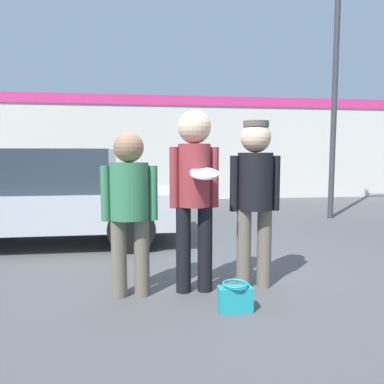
{
  "coord_description": "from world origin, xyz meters",
  "views": [
    {
      "loc": [
        -0.72,
        -4.02,
        1.38
      ],
      "look_at": [
        -0.19,
        -0.19,
        1.0
      ],
      "focal_mm": 35.0,
      "sensor_mm": 36.0,
      "label": 1
    }
  ],
  "objects_px": {
    "shrub": "(64,183)",
    "handbag": "(235,297)",
    "person_right": "(255,188)",
    "parked_car_near": "(45,196)",
    "street_lamp": "(348,32)",
    "person_left": "(130,200)",
    "person_middle_with_frisbee": "(194,184)"
  },
  "relations": [
    {
      "from": "person_right",
      "to": "shrub",
      "type": "height_order",
      "value": "person_right"
    },
    {
      "from": "person_middle_with_frisbee",
      "to": "handbag",
      "type": "xyz_separation_m",
      "value": [
        0.29,
        -0.54,
        -0.97
      ]
    },
    {
      "from": "street_lamp",
      "to": "handbag",
      "type": "distance_m",
      "value": 6.99
    },
    {
      "from": "person_middle_with_frisbee",
      "to": "shrub",
      "type": "relative_size",
      "value": 1.5
    },
    {
      "from": "person_right",
      "to": "street_lamp",
      "type": "height_order",
      "value": "street_lamp"
    },
    {
      "from": "person_middle_with_frisbee",
      "to": "shrub",
      "type": "bearing_deg",
      "value": 110.28
    },
    {
      "from": "person_left",
      "to": "parked_car_near",
      "type": "xyz_separation_m",
      "value": [
        -1.4,
        2.55,
        -0.21
      ]
    },
    {
      "from": "person_middle_with_frisbee",
      "to": "person_left",
      "type": "bearing_deg",
      "value": -176.28
    },
    {
      "from": "shrub",
      "to": "handbag",
      "type": "xyz_separation_m",
      "value": [
        2.95,
        -7.75,
        -0.48
      ]
    },
    {
      "from": "person_middle_with_frisbee",
      "to": "shrub",
      "type": "distance_m",
      "value": 7.7
    },
    {
      "from": "person_middle_with_frisbee",
      "to": "person_right",
      "type": "relative_size",
      "value": 1.05
    },
    {
      "from": "street_lamp",
      "to": "shrub",
      "type": "xyz_separation_m",
      "value": [
        -6.55,
        3.17,
        -3.39
      ]
    },
    {
      "from": "person_left",
      "to": "shrub",
      "type": "bearing_deg",
      "value": 105.61
    },
    {
      "from": "person_middle_with_frisbee",
      "to": "street_lamp",
      "type": "relative_size",
      "value": 0.28
    },
    {
      "from": "street_lamp",
      "to": "shrub",
      "type": "relative_size",
      "value": 5.4
    },
    {
      "from": "shrub",
      "to": "handbag",
      "type": "bearing_deg",
      "value": -69.15
    },
    {
      "from": "person_right",
      "to": "street_lamp",
      "type": "xyz_separation_m",
      "value": [
        3.25,
        3.99,
        2.95
      ]
    },
    {
      "from": "person_left",
      "to": "street_lamp",
      "type": "relative_size",
      "value": 0.24
    },
    {
      "from": "shrub",
      "to": "person_right",
      "type": "bearing_deg",
      "value": -65.28
    },
    {
      "from": "person_left",
      "to": "person_right",
      "type": "bearing_deg",
      "value": 3.77
    },
    {
      "from": "person_left",
      "to": "person_right",
      "type": "height_order",
      "value": "person_right"
    },
    {
      "from": "person_right",
      "to": "parked_car_near",
      "type": "distance_m",
      "value": 3.65
    },
    {
      "from": "person_left",
      "to": "person_right",
      "type": "distance_m",
      "value": 1.28
    },
    {
      "from": "person_right",
      "to": "parked_car_near",
      "type": "bearing_deg",
      "value": 137.32
    },
    {
      "from": "street_lamp",
      "to": "handbag",
      "type": "height_order",
      "value": "street_lamp"
    },
    {
      "from": "person_right",
      "to": "parked_car_near",
      "type": "height_order",
      "value": "person_right"
    },
    {
      "from": "person_middle_with_frisbee",
      "to": "person_right",
      "type": "distance_m",
      "value": 0.64
    },
    {
      "from": "person_right",
      "to": "street_lamp",
      "type": "distance_m",
      "value": 5.93
    },
    {
      "from": "person_middle_with_frisbee",
      "to": "street_lamp",
      "type": "height_order",
      "value": "street_lamp"
    },
    {
      "from": "shrub",
      "to": "parked_car_near",
      "type": "bearing_deg",
      "value": -82.4
    },
    {
      "from": "parked_car_near",
      "to": "handbag",
      "type": "xyz_separation_m",
      "value": [
        2.32,
        -3.04,
        -0.62
      ]
    },
    {
      "from": "person_middle_with_frisbee",
      "to": "handbag",
      "type": "height_order",
      "value": "person_middle_with_frisbee"
    }
  ]
}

